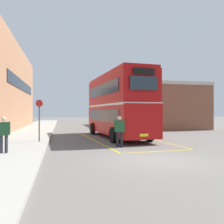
{
  "coord_description": "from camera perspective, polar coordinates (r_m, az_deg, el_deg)",
  "views": [
    {
      "loc": [
        -3.78,
        -9.31,
        1.95
      ],
      "look_at": [
        0.66,
        11.67,
        1.95
      ],
      "focal_mm": 39.1,
      "sensor_mm": 36.0,
      "label": 1
    }
  ],
  "objects": [
    {
      "name": "ground_plane",
      "position": [
        24.09,
        -2.89,
        -4.64
      ],
      "size": [
        135.6,
        135.6,
        0.0
      ],
      "primitive_type": "plane",
      "color": "#66605B"
    },
    {
      "name": "bus_stop_sign",
      "position": [
        15.6,
        -16.65,
        -0.96
      ],
      "size": [
        0.44,
        0.13,
        2.56
      ],
      "color": "#4C4C51",
      "rests_on": "sidewalk_left"
    },
    {
      "name": "depot_building_right",
      "position": [
        34.31,
        9.74,
        1.08
      ],
      "size": [
        6.92,
        17.33,
        5.18
      ],
      "color": "brown",
      "rests_on": "ground"
    },
    {
      "name": "sidewalk_left",
      "position": [
        26.32,
        -17.89,
        -4.09
      ],
      "size": [
        4.0,
        57.6,
        0.14
      ],
      "primitive_type": "cube",
      "color": "#A39E93",
      "rests_on": "ground"
    },
    {
      "name": "double_decker_bus",
      "position": [
        18.57,
        1.24,
        1.74
      ],
      "size": [
        3.4,
        9.9,
        4.75
      ],
      "color": "black",
      "rests_on": "ground"
    },
    {
      "name": "pedestrian_waiting_near",
      "position": [
        11.77,
        -23.98,
        -4.33
      ],
      "size": [
        0.53,
        0.31,
        1.61
      ],
      "color": "#2D2D38",
      "rests_on": "sidewalk_left"
    },
    {
      "name": "pedestrian_boarding",
      "position": [
        13.42,
        1.76,
        -4.01
      ],
      "size": [
        0.58,
        0.29,
        1.74
      ],
      "color": "black",
      "rests_on": "ground"
    },
    {
      "name": "bay_marking_yellow",
      "position": [
        16.9,
        2.94,
        -6.61
      ],
      "size": [
        5.17,
        12.08,
        0.01
      ],
      "color": "gold",
      "rests_on": "ground"
    },
    {
      "name": "single_deck_bus",
      "position": [
        34.64,
        -0.22,
        -0.51
      ],
      "size": [
        2.87,
        9.02,
        3.02
      ],
      "color": "black",
      "rests_on": "ground"
    }
  ]
}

